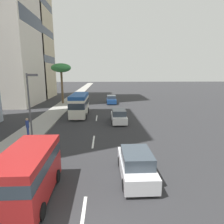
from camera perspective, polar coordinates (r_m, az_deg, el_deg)
ground_plane at (r=36.82m, az=-4.15°, el=2.09°), size 198.00×198.00×0.00m
sidewalk_right at (r=37.57m, az=-14.42°, el=2.06°), size 162.00×3.20×0.15m
lane_stripe_near at (r=9.33m, az=-9.03°, el=-29.98°), size 3.20×0.16×0.01m
lane_stripe_mid at (r=17.52m, az=-5.70°, el=-8.95°), size 3.20×0.16×0.01m
lane_stripe_far at (r=26.32m, az=-4.70°, el=-1.84°), size 3.20×0.16×0.01m
car_lead at (r=23.91m, az=2.05°, el=-1.28°), size 4.60×1.86×1.67m
minibus_second at (r=27.68m, az=-9.88°, el=2.40°), size 6.94×2.29×3.21m
van_third at (r=10.46m, az=-24.22°, el=-16.24°), size 4.68×2.23×2.57m
car_fourth at (r=11.76m, az=7.34°, el=-15.62°), size 4.40×1.91×1.71m
car_fifth at (r=38.64m, az=-0.20°, el=3.79°), size 4.58×1.94×1.71m
pedestrian_near_lamp at (r=19.89m, az=-24.37°, el=-3.97°), size 0.39×0.37×1.80m
palm_tree at (r=38.94m, az=-15.26°, el=12.65°), size 3.85×3.85×7.91m
street_lamp at (r=17.69m, az=-23.66°, el=3.45°), size 0.24×0.97×6.03m
office_tower_far at (r=53.92m, az=-25.65°, el=22.83°), size 10.41×12.00×35.00m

